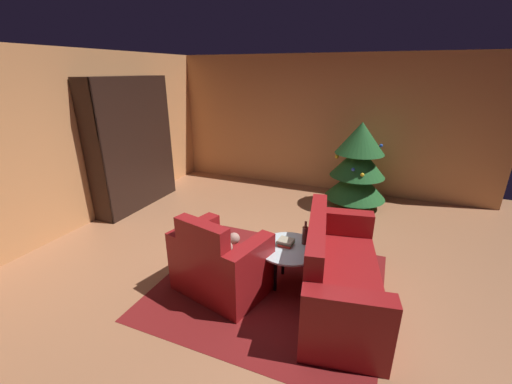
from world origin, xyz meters
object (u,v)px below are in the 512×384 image
object	(u,v)px
bookshelf_unit	(137,145)
decorated_tree	(358,165)
couch_red	(337,275)
bottle_on_table	(305,235)
coffee_table	(289,251)
book_stack_on_table	(286,242)
armchair_red	(220,265)

from	to	relation	value
bookshelf_unit	decorated_tree	bearing A→B (deg)	19.42
bookshelf_unit	couch_red	size ratio (longest dim) A/B	1.17
bookshelf_unit	bottle_on_table	distance (m)	3.57
coffee_table	book_stack_on_table	xyz separation A→B (m)	(-0.05, 0.02, 0.08)
coffee_table	bottle_on_table	world-z (taller)	bottle_on_table
armchair_red	book_stack_on_table	bearing A→B (deg)	34.30
armchair_red	couch_red	bearing A→B (deg)	14.97
armchair_red	bottle_on_table	size ratio (longest dim) A/B	3.94
coffee_table	bottle_on_table	bearing A→B (deg)	45.89
armchair_red	couch_red	xyz separation A→B (m)	(1.20, 0.32, -0.02)
bookshelf_unit	book_stack_on_table	xyz separation A→B (m)	(3.13, -1.32, -0.56)
coffee_table	book_stack_on_table	distance (m)	0.10
couch_red	decorated_tree	xyz separation A→B (m)	(-0.12, 2.68, 0.46)
bottle_on_table	book_stack_on_table	bearing A→B (deg)	-148.10
coffee_table	decorated_tree	world-z (taller)	decorated_tree
armchair_red	couch_red	world-z (taller)	armchair_red
armchair_red	decorated_tree	size ratio (longest dim) A/B	0.72
bottle_on_table	decorated_tree	world-z (taller)	decorated_tree
bookshelf_unit	couch_red	bearing A→B (deg)	-20.71
coffee_table	book_stack_on_table	size ratio (longest dim) A/B	3.66
book_stack_on_table	decorated_tree	world-z (taller)	decorated_tree
book_stack_on_table	bottle_on_table	bearing A→B (deg)	31.90
couch_red	coffee_table	world-z (taller)	couch_red
bookshelf_unit	decorated_tree	distance (m)	3.84
coffee_table	decorated_tree	size ratio (longest dim) A/B	0.47
couch_red	coffee_table	distance (m)	0.56
couch_red	book_stack_on_table	size ratio (longest dim) A/B	9.74
bookshelf_unit	decorated_tree	size ratio (longest dim) A/B	1.47
bookshelf_unit	bottle_on_table	world-z (taller)	bookshelf_unit
couch_red	decorated_tree	world-z (taller)	decorated_tree
couch_red	bottle_on_table	bearing A→B (deg)	152.91
bookshelf_unit	bottle_on_table	xyz separation A→B (m)	(3.32, -1.20, -0.49)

